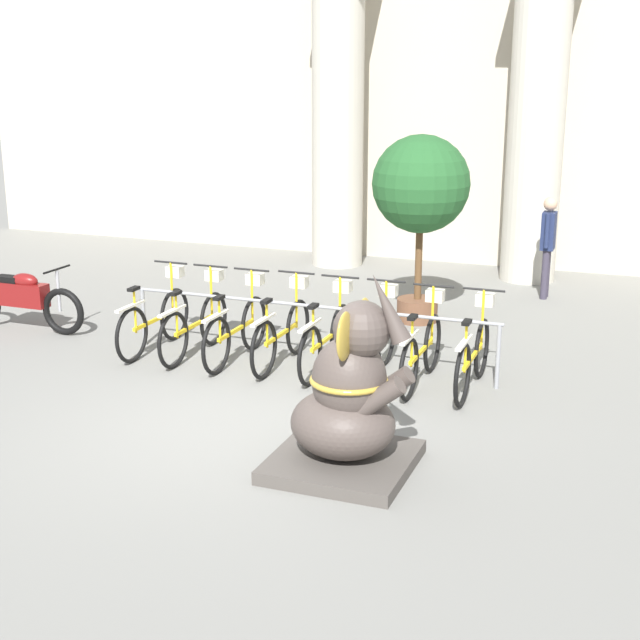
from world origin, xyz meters
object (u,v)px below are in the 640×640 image
object	(u,v)px
elephant_statue	(348,403)
potted_tree	(421,190)
bicycle_0	(155,318)
bicycle_4	(327,337)
bicycle_3	(283,332)
bicycle_2	(237,328)
person_pedestrian	(548,239)
bicycle_5	(374,342)
bicycle_6	(422,349)
motorcycle	(21,298)
bicycle_7	(473,354)
bicycle_1	(196,323)

from	to	relation	value
elephant_statue	potted_tree	distance (m)	5.21
bicycle_0	bicycle_4	world-z (taller)	same
bicycle_3	bicycle_4	bearing A→B (deg)	-2.03
bicycle_2	person_pedestrian	xyz separation A→B (m)	(3.11, 4.59, 0.53)
bicycle_5	bicycle_6	xyz separation A→B (m)	(0.58, -0.05, 0.00)
bicycle_5	person_pedestrian	size ratio (longest dim) A/B	1.09
potted_tree	bicycle_2	bearing A→B (deg)	-122.01
bicycle_4	bicycle_5	bearing A→B (deg)	-0.11
bicycle_3	bicycle_2	bearing A→B (deg)	-174.62
bicycle_4	motorcycle	world-z (taller)	bicycle_4
person_pedestrian	potted_tree	size ratio (longest dim) A/B	0.60
bicycle_4	bicycle_6	distance (m)	1.17
motorcycle	bicycle_0	bearing A→B (deg)	-3.36
bicycle_7	elephant_statue	distance (m)	2.54
bicycle_3	person_pedestrian	size ratio (longest dim) A/B	1.09
bicycle_0	bicycle_1	xyz separation A→B (m)	(0.58, -0.01, 0.00)
bicycle_6	potted_tree	world-z (taller)	potted_tree
bicycle_7	person_pedestrian	xyz separation A→B (m)	(0.19, 4.58, 0.53)
motorcycle	bicycle_2	bearing A→B (deg)	-2.51
bicycle_4	bicycle_7	xyz separation A→B (m)	(1.75, -0.03, 0.00)
elephant_statue	bicycle_1	bearing A→B (deg)	139.58
potted_tree	bicycle_0	bearing A→B (deg)	-137.51
bicycle_0	motorcycle	bearing A→B (deg)	176.64
person_pedestrian	motorcycle	bearing A→B (deg)	-145.58
bicycle_4	motorcycle	xyz separation A→B (m)	(-4.54, 0.11, 0.03)
bicycle_0	bicycle_1	bearing A→B (deg)	-0.78
bicycle_1	potted_tree	bearing A→B (deg)	49.37
bicycle_2	potted_tree	xyz separation A→B (m)	(1.59, 2.55, 1.46)
bicycle_3	motorcycle	size ratio (longest dim) A/B	0.85
bicycle_4	bicycle_6	world-z (taller)	same
bicycle_4	motorcycle	distance (m)	4.54
bicycle_7	potted_tree	xyz separation A→B (m)	(-1.33, 2.55, 1.46)
motorcycle	person_pedestrian	size ratio (longest dim) A/B	1.28
bicycle_1	motorcycle	bearing A→B (deg)	177.18
bicycle_2	bicycle_7	distance (m)	2.92
bicycle_5	motorcycle	xyz separation A→B (m)	(-5.12, 0.11, 0.03)
bicycle_2	bicycle_6	xyz separation A→B (m)	(2.34, -0.01, 0.00)
bicycle_1	person_pedestrian	distance (m)	5.91
bicycle_7	bicycle_0	bearing A→B (deg)	179.79
person_pedestrian	potted_tree	bearing A→B (deg)	-126.72
bicycle_3	elephant_statue	xyz separation A→B (m)	(1.72, -2.51, 0.21)
bicycle_0	bicycle_2	world-z (taller)	same
bicycle_1	bicycle_5	xyz separation A→B (m)	(2.34, 0.02, 0.00)
bicycle_2	bicycle_4	bearing A→B (deg)	1.68
bicycle_3	elephant_statue	distance (m)	3.05
bicycle_2	bicycle_4	distance (m)	1.17
bicycle_5	bicycle_6	world-z (taller)	same
bicycle_5	person_pedestrian	xyz separation A→B (m)	(1.36, 4.55, 0.53)
bicycle_6	elephant_statue	size ratio (longest dim) A/B	0.93
bicycle_4	bicycle_5	world-z (taller)	same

